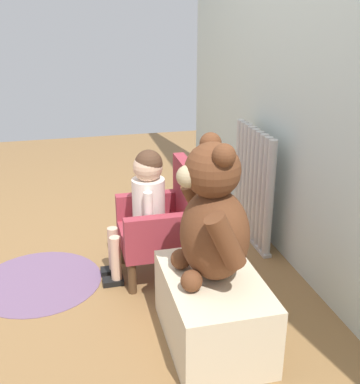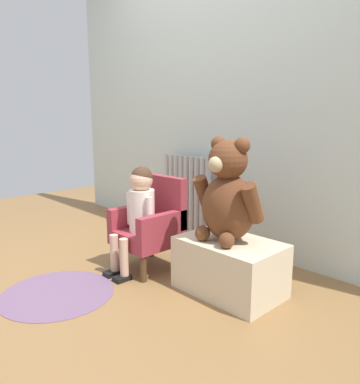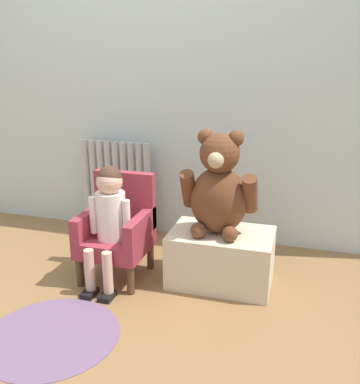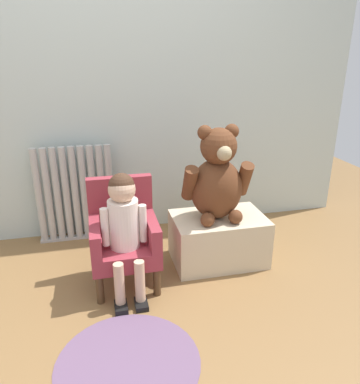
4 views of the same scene
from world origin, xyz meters
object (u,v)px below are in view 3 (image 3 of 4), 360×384
at_px(child_figure, 109,210).
at_px(floor_rug, 51,335).
at_px(low_bench, 221,257).
at_px(large_teddy_bear, 219,189).
at_px(radiator, 117,188).
at_px(child_armchair, 118,228).

xyz_separation_m(child_figure, floor_rug, (-0.06, -0.57, -0.45)).
bearing_deg(low_bench, child_figure, -163.50).
distance_m(low_bench, large_teddy_bear, 0.42).
bearing_deg(radiator, floor_rug, -79.97).
relative_size(child_figure, large_teddy_bear, 1.18).
relative_size(low_bench, floor_rug, 0.90).
bearing_deg(child_armchair, low_bench, 7.18).
relative_size(child_figure, low_bench, 1.19).
bearing_deg(child_armchair, large_teddy_bear, 7.22).
distance_m(radiator, floor_rug, 1.35).
distance_m(radiator, child_armchair, 0.68).
xyz_separation_m(child_figure, large_teddy_bear, (0.60, 0.18, 0.12)).
height_order(child_armchair, low_bench, child_armchair).
height_order(radiator, large_teddy_bear, large_teddy_bear).
xyz_separation_m(radiator, large_teddy_bear, (0.88, -0.54, 0.23)).
height_order(child_figure, large_teddy_bear, large_teddy_bear).
bearing_deg(radiator, large_teddy_bear, -31.34).
relative_size(child_armchair, child_figure, 0.88).
bearing_deg(child_figure, radiator, 111.66).
bearing_deg(child_figure, low_bench, 16.50).
height_order(child_figure, low_bench, child_figure).
relative_size(child_armchair, floor_rug, 0.95).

